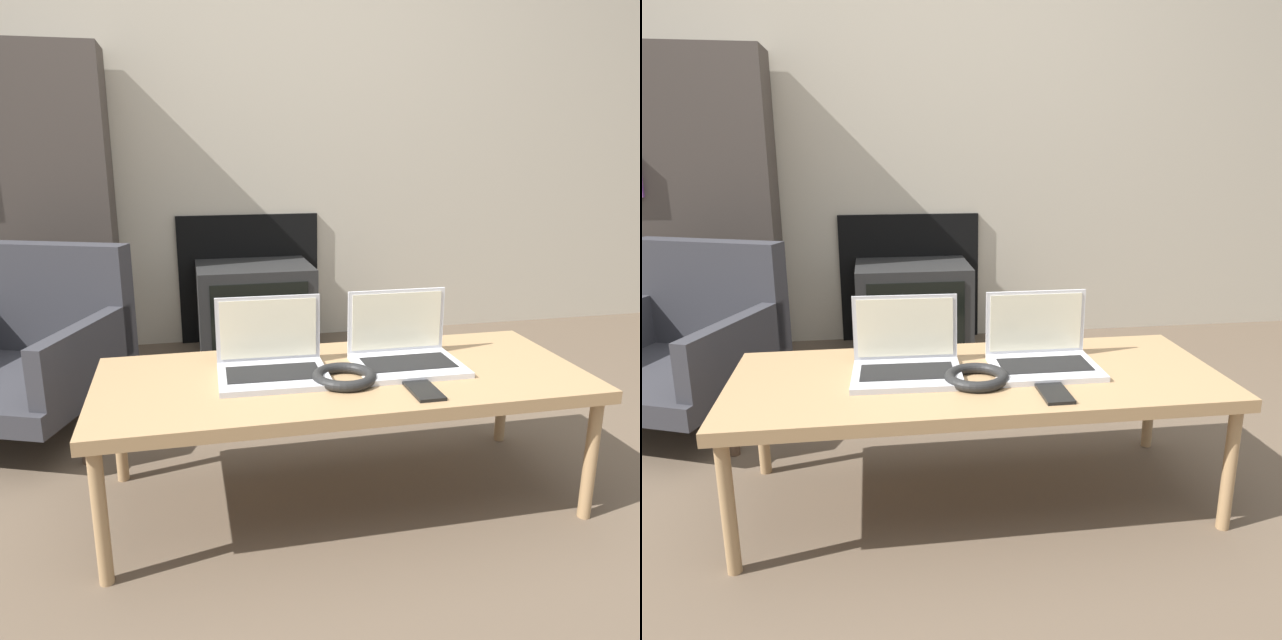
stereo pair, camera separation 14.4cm
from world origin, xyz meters
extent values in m
plane|color=brown|center=(0.00, 0.00, 0.00)|extent=(14.00, 14.00, 0.00)
cube|color=#B7AD99|center=(0.00, 1.98, 1.30)|extent=(7.00, 0.06, 2.60)
cube|color=black|center=(-0.09, 1.94, 0.34)|extent=(0.74, 0.03, 0.68)
cube|color=#9E7A51|center=(0.00, 0.26, 0.38)|extent=(1.38, 0.58, 0.04)
cylinder|color=#9E7A51|center=(-0.65, 0.01, 0.18)|extent=(0.04, 0.04, 0.36)
cylinder|color=#9E7A51|center=(0.65, 0.01, 0.18)|extent=(0.04, 0.04, 0.36)
cylinder|color=#9E7A51|center=(-0.65, 0.51, 0.18)|extent=(0.04, 0.04, 0.36)
cylinder|color=#9E7A51|center=(0.65, 0.51, 0.18)|extent=(0.04, 0.04, 0.36)
cube|color=#B2B2B7|center=(-0.20, 0.27, 0.40)|extent=(0.31, 0.25, 0.02)
cube|color=black|center=(-0.20, 0.27, 0.41)|extent=(0.26, 0.14, 0.00)
cube|color=#B2B2B7|center=(-0.19, 0.39, 0.51)|extent=(0.30, 0.02, 0.19)
cube|color=beige|center=(-0.19, 0.38, 0.51)|extent=(0.28, 0.01, 0.17)
cube|color=silver|center=(0.20, 0.27, 0.40)|extent=(0.31, 0.24, 0.02)
cube|color=black|center=(0.20, 0.27, 0.41)|extent=(0.26, 0.13, 0.00)
cube|color=silver|center=(0.20, 0.39, 0.51)|extent=(0.30, 0.01, 0.19)
cube|color=beige|center=(0.20, 0.38, 0.51)|extent=(0.28, 0.00, 0.17)
torus|color=black|center=(-0.01, 0.20, 0.41)|extent=(0.18, 0.18, 0.03)
cube|color=black|center=(0.17, 0.09, 0.40)|extent=(0.07, 0.15, 0.01)
cube|color=black|center=(-0.09, 1.71, 0.23)|extent=(0.57, 0.43, 0.45)
cube|color=black|center=(-0.09, 1.49, 0.23)|extent=(0.46, 0.01, 0.35)
cube|color=#2D2D33|center=(-1.04, 0.94, 0.19)|extent=(0.83, 0.86, 0.08)
cube|color=#2D2D33|center=(-0.93, 1.21, 0.45)|extent=(0.62, 0.32, 0.43)
cube|color=#2D2D33|center=(-0.77, 0.83, 0.33)|extent=(0.28, 0.59, 0.20)
cylinder|color=#4C3828|center=(-0.77, 0.65, 0.08)|extent=(0.04, 0.04, 0.15)
cylinder|color=#4C3828|center=(-0.77, 1.23, 0.08)|extent=(0.04, 0.04, 0.15)
cube|color=#3F3833|center=(-1.15, 1.78, 0.73)|extent=(0.83, 0.30, 1.46)
camera|label=1|loc=(-0.42, -1.35, 1.02)|focal=35.00mm
camera|label=2|loc=(-0.28, -1.38, 1.02)|focal=35.00mm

